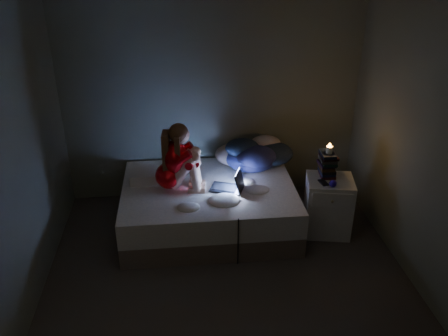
{
  "coord_description": "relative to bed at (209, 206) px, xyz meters",
  "views": [
    {
      "loc": [
        -0.42,
        -3.5,
        3.1
      ],
      "look_at": [
        0.05,
        1.0,
        0.8
      ],
      "focal_mm": 37.56,
      "sensor_mm": 36.0,
      "label": 1
    }
  ],
  "objects": [
    {
      "name": "floor",
      "position": [
        0.12,
        -1.1,
        -0.28
      ],
      "size": [
        3.6,
        3.8,
        0.02
      ],
      "primitive_type": "cube",
      "color": "#3B3532",
      "rests_on": "ground"
    },
    {
      "name": "ceiling",
      "position": [
        0.12,
        -1.1,
        2.34
      ],
      "size": [
        3.6,
        3.8,
        0.02
      ],
      "primitive_type": "cube",
      "color": "silver",
      "rests_on": "ground"
    },
    {
      "name": "wall_back",
      "position": [
        0.12,
        0.81,
        1.03
      ],
      "size": [
        3.6,
        0.02,
        2.6
      ],
      "primitive_type": "cube",
      "color": "#5E6756",
      "rests_on": "ground"
    },
    {
      "name": "wall_left",
      "position": [
        -1.69,
        -1.1,
        1.03
      ],
      "size": [
        0.02,
        3.8,
        2.6
      ],
      "primitive_type": "cube",
      "color": "#5E6756",
      "rests_on": "ground"
    },
    {
      "name": "wall_right",
      "position": [
        1.93,
        -1.1,
        1.03
      ],
      "size": [
        0.02,
        3.8,
        2.6
      ],
      "primitive_type": "cube",
      "color": "#5E6756",
      "rests_on": "ground"
    },
    {
      "name": "bed",
      "position": [
        0.0,
        0.0,
        0.0
      ],
      "size": [
        1.93,
        1.45,
        0.53
      ],
      "primitive_type": null,
      "color": "#B2B0AD",
      "rests_on": "ground"
    },
    {
      "name": "pillow",
      "position": [
        -0.67,
        0.2,
        0.33
      ],
      "size": [
        0.42,
        0.3,
        0.12
      ],
      "primitive_type": "cube",
      "color": "white",
      "rests_on": "bed"
    },
    {
      "name": "woman",
      "position": [
        -0.43,
        -0.02,
        0.66
      ],
      "size": [
        0.51,
        0.36,
        0.78
      ],
      "primitive_type": null,
      "rotation": [
        0.0,
        0.0,
        -0.1
      ],
      "color": "#A8040B",
      "rests_on": "bed"
    },
    {
      "name": "laptop",
      "position": [
        0.19,
        -0.1,
        0.39
      ],
      "size": [
        0.42,
        0.36,
        0.25
      ],
      "primitive_type": null,
      "rotation": [
        0.0,
        0.0,
        -0.35
      ],
      "color": "black",
      "rests_on": "bed"
    },
    {
      "name": "clothes_pile",
      "position": [
        0.55,
        0.41,
        0.47
      ],
      "size": [
        0.75,
        0.64,
        0.4
      ],
      "primitive_type": null,
      "rotation": [
        0.0,
        0.0,
        -0.17
      ],
      "color": "#1E264B",
      "rests_on": "bed"
    },
    {
      "name": "nightstand",
      "position": [
        1.33,
        -0.24,
        0.07
      ],
      "size": [
        0.57,
        0.53,
        0.67
      ],
      "primitive_type": "cube",
      "rotation": [
        0.0,
        0.0,
        -0.19
      ],
      "color": "silver",
      "rests_on": "ground"
    },
    {
      "name": "book_stack",
      "position": [
        1.3,
        -0.15,
        0.54
      ],
      "size": [
        0.19,
        0.25,
        0.28
      ],
      "primitive_type": null,
      "color": "black",
      "rests_on": "nightstand"
    },
    {
      "name": "candle",
      "position": [
        1.3,
        -0.15,
        0.72
      ],
      "size": [
        0.07,
        0.07,
        0.08
      ],
      "primitive_type": "cylinder",
      "color": "beige",
      "rests_on": "book_stack"
    },
    {
      "name": "phone",
      "position": [
        1.24,
        -0.33,
        0.41
      ],
      "size": [
        0.12,
        0.16,
        0.01
      ],
      "primitive_type": "cube",
      "rotation": [
        0.0,
        0.0,
        0.36
      ],
      "color": "black",
      "rests_on": "nightstand"
    },
    {
      "name": "blue_orb",
      "position": [
        1.33,
        -0.4,
        0.44
      ],
      "size": [
        0.08,
        0.08,
        0.08
      ],
      "primitive_type": "sphere",
      "color": "#1A0A8D",
      "rests_on": "nightstand"
    }
  ]
}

